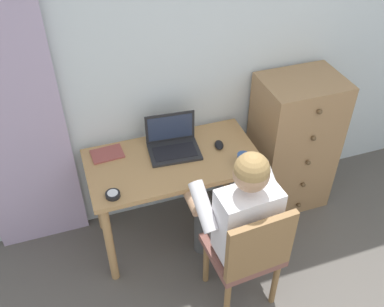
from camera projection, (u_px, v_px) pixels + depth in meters
wall_back at (224, 55)px, 2.98m from camera, size 4.80×0.05×2.50m
curtain_panel at (10, 119)px, 2.68m from camera, size 0.63×0.03×2.18m
desk at (173, 172)px, 2.99m from camera, size 1.15×0.60×0.75m
dresser at (293, 144)px, 3.35m from camera, size 0.58×0.47×1.11m
chair at (248, 252)px, 2.63m from camera, size 0.44×0.43×0.88m
person_seated at (237, 211)px, 2.65m from camera, size 0.55×0.60×1.20m
laptop at (173, 143)px, 2.96m from camera, size 0.36×0.28×0.24m
computer_mouse at (219, 145)px, 3.00m from camera, size 0.08×0.11×0.03m
desk_clock at (113, 195)px, 2.63m from camera, size 0.09×0.09×0.03m
notebook_pad at (107, 154)px, 2.94m from camera, size 0.22×0.16×0.01m
coffee_mug at (243, 160)px, 2.83m from camera, size 0.12×0.08×0.09m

